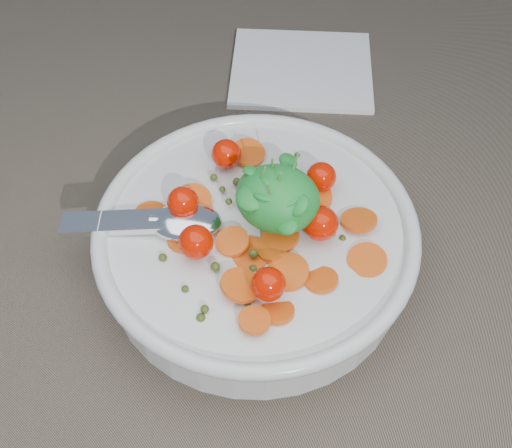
% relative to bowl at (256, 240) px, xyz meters
% --- Properties ---
extents(ground, '(6.00, 6.00, 0.00)m').
position_rel_bowl_xyz_m(ground, '(-0.01, 0.02, -0.03)').
color(ground, '#756653').
rests_on(ground, ground).
extents(bowl, '(0.29, 0.27, 0.12)m').
position_rel_bowl_xyz_m(bowl, '(0.00, 0.00, 0.00)').
color(bowl, silver).
rests_on(bowl, ground).
extents(napkin, '(0.19, 0.18, 0.01)m').
position_rel_bowl_xyz_m(napkin, '(-0.04, 0.27, -0.03)').
color(napkin, white).
rests_on(napkin, ground).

